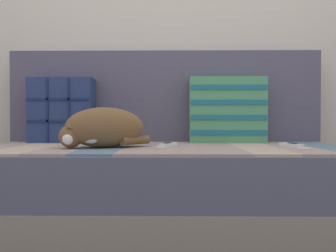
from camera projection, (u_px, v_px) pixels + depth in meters
The scene contains 9 objects.
ground_plane at pixel (162, 236), 1.55m from camera, with size 14.00×14.00×0.00m, color #564C47.
wall_behind at pixel (165, 11), 2.11m from camera, with size 6.00×0.06×2.50m.
couch at pixel (163, 188), 1.64m from camera, with size 1.89×0.90×0.42m.
sofa_backrest at pixel (165, 97), 2.02m from camera, with size 1.85×0.14×0.54m.
throw_pillow_quilted at pixel (62, 110), 1.88m from camera, with size 0.36×0.14×0.37m.
throw_pillow_striped at pixel (227, 110), 1.87m from camera, with size 0.43×0.14×0.37m.
sleeping_cat at pixel (102, 129), 1.52m from camera, with size 0.41×0.29×0.19m.
game_remote_near at pixel (292, 145), 1.54m from camera, with size 0.08×0.21×0.02m.
game_remote_far at pixel (168, 145), 1.57m from camera, with size 0.12×0.20×0.02m.
Camera 1 is at (0.05, -1.54, 0.55)m, focal length 35.00 mm.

